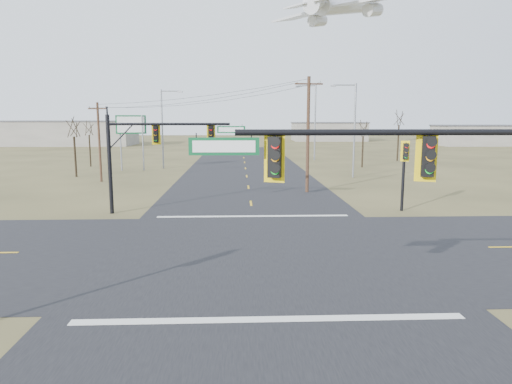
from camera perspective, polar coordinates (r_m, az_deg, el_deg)
ground at (r=21.46m, az=0.28°, el=-7.30°), size 320.00×320.00×0.00m
road_ew at (r=21.45m, az=0.28°, el=-7.28°), size 160.00×14.00×0.02m
road_ns at (r=21.45m, az=0.28°, el=-7.27°), size 14.00×160.00×0.02m
stop_bar_near at (r=14.41m, az=1.65°, el=-15.60°), size 12.00×0.40×0.01m
stop_bar_far at (r=28.72m, az=-0.38°, el=-3.03°), size 12.00×0.40×0.01m
mast_arm_near at (r=12.76m, az=20.65°, el=2.06°), size 10.33×0.56×6.31m
mast_arm_far at (r=29.91m, az=-12.03°, el=6.12°), size 8.83×0.54×6.35m
pedestal_signal_ne at (r=31.49m, az=18.10°, el=3.77°), size 0.67×0.59×4.69m
utility_pole_near at (r=38.08m, az=6.51°, el=7.33°), size 2.32×0.32×9.49m
utility_pole_far at (r=46.95m, az=-19.00°, el=6.13°), size 1.87×0.39×7.67m
highway_sign at (r=56.37m, az=-15.32°, el=7.26°), size 3.44×0.77×6.54m
streetlight_a at (r=48.76m, az=11.98°, el=8.17°), size 2.72×0.36×9.73m
streetlight_b at (r=69.30m, az=7.21°, el=9.17°), size 3.12×0.44×11.16m
streetlight_c at (r=57.74m, az=-11.44°, el=8.26°), size 2.70×0.33×9.66m
bare_tree_a at (r=51.89m, az=-21.86°, el=7.58°), size 3.36×3.36×6.69m
bare_tree_b at (r=62.80m, az=-20.19°, el=7.53°), size 2.66×2.66×6.23m
bare_tree_c at (r=59.69m, az=13.28°, el=7.79°), size 3.03×3.03×6.35m
bare_tree_d at (r=70.50m, az=17.48°, el=8.86°), size 3.45×3.45×7.83m
warehouse_left at (r=117.32m, az=-21.88°, el=6.80°), size 28.00×14.00×5.50m
warehouse_mid at (r=133.16m, az=9.04°, el=7.42°), size 20.00×12.00×5.00m
warehouse_right at (r=119.52m, az=25.81°, el=6.34°), size 18.00×10.00×4.50m
jet_airliner at (r=87.18m, az=10.98°, el=22.15°), size 30.58×30.48×13.67m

